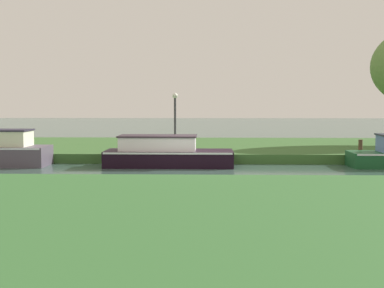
# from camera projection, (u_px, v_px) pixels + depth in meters

# --- Properties ---
(ground_plane) EXTENTS (120.00, 120.00, 0.00)m
(ground_plane) POSITION_uv_depth(u_px,v_px,m) (191.00, 170.00, 20.03)
(ground_plane) COLOR #39544B
(riverbank_far) EXTENTS (72.00, 10.00, 0.40)m
(riverbank_far) POSITION_uv_depth(u_px,v_px,m) (195.00, 148.00, 26.99)
(riverbank_far) COLOR #37612B
(riverbank_far) RESTS_ON ground_plane
(riverbank_near) EXTENTS (72.00, 10.00, 0.40)m
(riverbank_near) POSITION_uv_depth(u_px,v_px,m) (177.00, 217.00, 11.05)
(riverbank_near) COLOR #33642F
(riverbank_near) RESTS_ON ground_plane
(black_barge) EXTENTS (5.10, 1.80, 1.25)m
(black_barge) POSITION_uv_depth(u_px,v_px,m) (166.00, 154.00, 21.22)
(black_barge) COLOR black
(black_barge) RESTS_ON ground_plane
(lamp_post) EXTENTS (0.24, 0.24, 2.57)m
(lamp_post) POSITION_uv_depth(u_px,v_px,m) (175.00, 114.00, 23.45)
(lamp_post) COLOR #333338
(lamp_post) RESTS_ON riverbank_far
(mooring_post_near) EXTENTS (0.17, 0.17, 0.61)m
(mooring_post_near) POSITION_uv_depth(u_px,v_px,m) (360.00, 147.00, 22.08)
(mooring_post_near) COLOR #4C3324
(mooring_post_near) RESTS_ON riverbank_far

